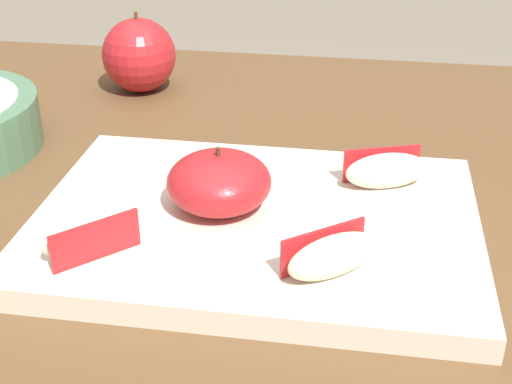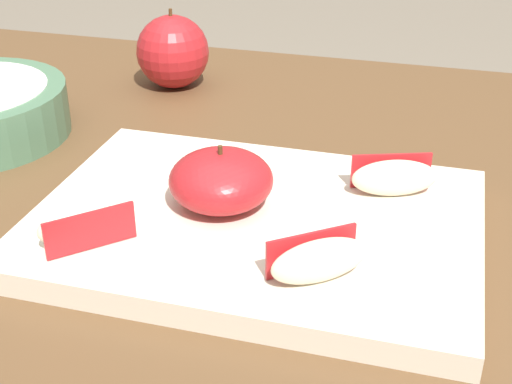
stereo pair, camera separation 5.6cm
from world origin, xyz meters
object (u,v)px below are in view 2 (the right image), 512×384
object	(u,v)px
apple_wedge_near_knife	(394,176)
apple_wedge_back	(86,223)
apple_wedge_front	(319,260)
cutting_board	(256,225)
whole_apple_crimson	(173,52)
apple_half_skin_up	(221,180)

from	to	relation	value
apple_wedge_near_knife	apple_wedge_back	world-z (taller)	same
apple_wedge_front	apple_wedge_back	bearing A→B (deg)	179.64
apple_wedge_near_knife	apple_wedge_front	world-z (taller)	same
apple_wedge_back	cutting_board	bearing A→B (deg)	32.96
apple_wedge_front	apple_wedge_back	world-z (taller)	same
cutting_board	whole_apple_crimson	xyz separation A→B (m)	(-0.19, 0.30, 0.03)
apple_wedge_front	whole_apple_crimson	world-z (taller)	whole_apple_crimson
cutting_board	apple_wedge_front	bearing A→B (deg)	-48.47
apple_wedge_back	apple_half_skin_up	bearing A→B (deg)	44.38
whole_apple_crimson	cutting_board	bearing A→B (deg)	-58.19
cutting_board	apple_half_skin_up	distance (m)	0.05
apple_wedge_back	whole_apple_crimson	world-z (taller)	whole_apple_crimson
apple_half_skin_up	whole_apple_crimson	size ratio (longest dim) A/B	0.88
apple_wedge_back	whole_apple_crimson	size ratio (longest dim) A/B	0.71
cutting_board	apple_half_skin_up	size ratio (longest dim) A/B	4.18
apple_wedge_back	apple_wedge_near_knife	bearing A→B (deg)	32.68
apple_wedge_front	apple_half_skin_up	bearing A→B (deg)	140.25
apple_half_skin_up	apple_wedge_back	distance (m)	0.11
apple_half_skin_up	whole_apple_crimson	bearing A→B (deg)	117.93
cutting_board	apple_wedge_near_knife	xyz separation A→B (m)	(0.10, 0.06, 0.03)
apple_wedge_front	apple_wedge_near_knife	bearing A→B (deg)	75.08
cutting_board	apple_half_skin_up	xyz separation A→B (m)	(-0.03, 0.01, 0.03)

